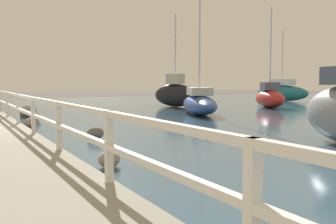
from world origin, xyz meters
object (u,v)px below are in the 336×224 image
at_px(sailboat_red, 270,98).
at_px(sailboat_teal, 282,92).
at_px(sailboat_blue, 199,103).
at_px(sailboat_black, 175,94).

bearing_deg(sailboat_red, sailboat_teal, 65.35).
distance_m(sailboat_teal, sailboat_red, 9.96).
relative_size(sailboat_teal, sailboat_red, 0.96).
distance_m(sailboat_blue, sailboat_teal, 16.81).
height_order(sailboat_red, sailboat_black, sailboat_red).
bearing_deg(sailboat_blue, sailboat_teal, 55.22).
bearing_deg(sailboat_teal, sailboat_blue, -155.92).
bearing_deg(sailboat_blue, sailboat_red, 41.53).
height_order(sailboat_teal, sailboat_red, sailboat_red).
bearing_deg(sailboat_teal, sailboat_black, -175.25).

